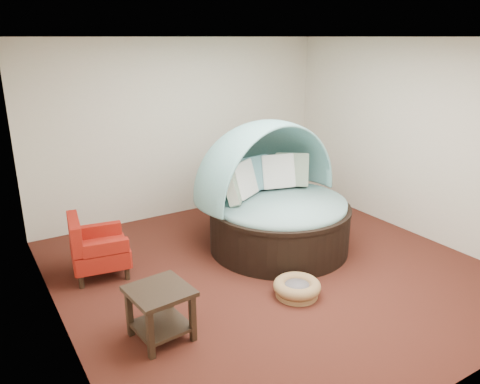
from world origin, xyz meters
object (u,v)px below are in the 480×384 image
pet_basket (297,288)px  side_table (160,307)px  red_armchair (96,248)px  canopy_daybed (274,190)px

pet_basket → side_table: side_table is taller
red_armchair → side_table: 1.62m
canopy_daybed → side_table: canopy_daybed is taller
pet_basket → red_armchair: 2.47m
pet_basket → canopy_daybed: bearing=65.8°
pet_basket → red_armchair: bearing=136.6°
canopy_daybed → pet_basket: canopy_daybed is taller
pet_basket → red_armchair: (-1.78, 1.69, 0.26)m
canopy_daybed → red_armchair: canopy_daybed is taller
canopy_daybed → pet_basket: (-0.56, -1.25, -0.72)m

